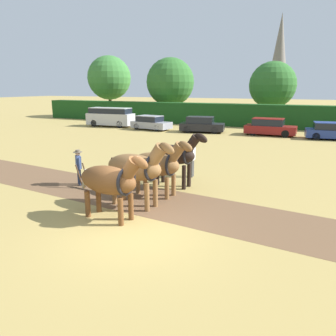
# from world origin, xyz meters

# --- Properties ---
(ground_plane) EXTENTS (240.00, 240.00, 0.00)m
(ground_plane) POSITION_xyz_m (0.00, 0.00, 0.00)
(ground_plane) COLOR #A88E4C
(plowed_furrow_strip) EXTENTS (25.52, 5.48, 0.01)m
(plowed_furrow_strip) POSITION_xyz_m (-4.93, 3.13, 0.00)
(plowed_furrow_strip) COLOR brown
(plowed_furrow_strip) RESTS_ON ground
(hedgerow) EXTENTS (60.28, 1.84, 2.47)m
(hedgerow) POSITION_xyz_m (0.00, 29.02, 1.24)
(hedgerow) COLOR #194719
(hedgerow) RESTS_ON ground
(tree_far_left) EXTENTS (6.35, 6.35, 8.79)m
(tree_far_left) POSITION_xyz_m (-24.09, 33.78, 5.60)
(tree_far_left) COLOR #423323
(tree_far_left) RESTS_ON ground
(tree_left) EXTENTS (6.26, 6.26, 8.06)m
(tree_left) POSITION_xyz_m (-13.61, 32.53, 4.92)
(tree_left) COLOR #423323
(tree_left) RESTS_ON ground
(tree_center_left) EXTENTS (5.45, 5.45, 7.26)m
(tree_center_left) POSITION_xyz_m (-0.73, 33.36, 4.52)
(tree_center_left) COLOR #423323
(tree_center_left) RESTS_ON ground
(church_spire) EXTENTS (2.94, 2.94, 19.09)m
(church_spire) POSITION_xyz_m (-4.29, 66.92, 9.99)
(church_spire) COLOR gray
(church_spire) RESTS_ON ground
(draft_horse_lead_left) EXTENTS (2.83, 1.19, 2.35)m
(draft_horse_lead_left) POSITION_xyz_m (-1.24, 0.59, 1.34)
(draft_horse_lead_left) COLOR brown
(draft_horse_lead_left) RESTS_ON ground
(draft_horse_lead_right) EXTENTS (2.96, 1.22, 2.56)m
(draft_horse_lead_right) POSITION_xyz_m (-1.10, 2.04, 1.46)
(draft_horse_lead_right) COLOR brown
(draft_horse_lead_right) RESTS_ON ground
(draft_horse_trail_left) EXTENTS (2.86, 1.16, 2.40)m
(draft_horse_trail_left) POSITION_xyz_m (-0.95, 3.48, 1.30)
(draft_horse_trail_left) COLOR brown
(draft_horse_trail_left) RESTS_ON ground
(draft_horse_trail_right) EXTENTS (2.80, 1.08, 2.52)m
(draft_horse_trail_right) POSITION_xyz_m (-0.81, 4.93, 1.42)
(draft_horse_trail_right) COLOR black
(draft_horse_trail_right) RESTS_ON ground
(plow) EXTENTS (1.68, 0.50, 1.13)m
(plow) POSITION_xyz_m (-3.70, 3.02, 0.32)
(plow) COLOR #4C331E
(plow) RESTS_ON ground
(farmer_at_plow) EXTENTS (0.50, 0.45, 1.60)m
(farmer_at_plow) POSITION_xyz_m (-4.82, 3.28, 0.92)
(farmer_at_plow) COLOR #28334C
(farmer_at_plow) RESTS_ON ground
(farmer_beside_team) EXTENTS (0.25, 0.67, 1.69)m
(farmer_beside_team) POSITION_xyz_m (-0.69, 6.68, 0.98)
(farmer_beside_team) COLOR #4C4C4C
(farmer_beside_team) RESTS_ON ground
(parked_van) EXTENTS (5.33, 2.23, 2.07)m
(parked_van) POSITION_xyz_m (-16.47, 22.70, 1.07)
(parked_van) COLOR #BCBCC1
(parked_van) RESTS_ON ground
(parked_car_left) EXTENTS (4.30, 2.38, 1.44)m
(parked_car_left) POSITION_xyz_m (-11.06, 22.07, 0.70)
(parked_car_left) COLOR #9E9EA8
(parked_car_left) RESTS_ON ground
(parked_car_center_left) EXTENTS (4.47, 2.55, 1.51)m
(parked_car_center_left) POSITION_xyz_m (-5.65, 22.38, 0.73)
(parked_car_center_left) COLOR black
(parked_car_center_left) RESTS_ON ground
(parked_car_center) EXTENTS (4.48, 1.76, 1.55)m
(parked_car_center) POSITION_xyz_m (0.67, 22.96, 0.75)
(parked_car_center) COLOR maroon
(parked_car_center) RESTS_ON ground
(parked_car_center_right) EXTENTS (4.30, 2.29, 1.43)m
(parked_car_center_right) POSITION_xyz_m (5.70, 22.70, 0.69)
(parked_car_center_right) COLOR navy
(parked_car_center_right) RESTS_ON ground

